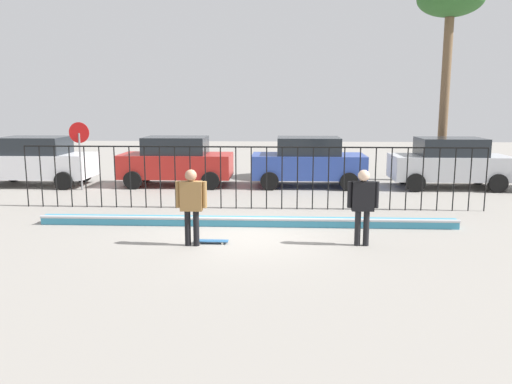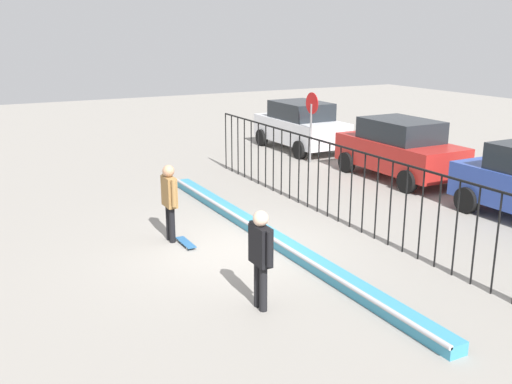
{
  "view_description": "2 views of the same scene",
  "coord_description": "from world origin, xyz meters",
  "px_view_note": "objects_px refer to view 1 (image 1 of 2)",
  "views": [
    {
      "loc": [
        0.91,
        -12.22,
        3.26
      ],
      "look_at": [
        0.27,
        0.68,
        0.97
      ],
      "focal_mm": 36.09,
      "sensor_mm": 36.0,
      "label": 1
    },
    {
      "loc": [
        10.72,
        -5.07,
        4.57
      ],
      "look_at": [
        -0.16,
        0.73,
        1.16
      ],
      "focal_mm": 40.91,
      "sensor_mm": 36.0,
      "label": 2
    }
  ],
  "objects_px": {
    "parked_car_red": "(176,161)",
    "parked_car_blue": "(308,161)",
    "skateboard": "(211,241)",
    "skateboarder": "(191,200)",
    "palm_tree_tall": "(450,7)",
    "parked_car_white": "(36,161)",
    "camera_operator": "(363,201)",
    "parked_car_silver": "(449,162)",
    "stop_sign": "(80,146)"
  },
  "relations": [
    {
      "from": "camera_operator",
      "to": "parked_car_white",
      "type": "height_order",
      "value": "parked_car_white"
    },
    {
      "from": "skateboarder",
      "to": "parked_car_red",
      "type": "relative_size",
      "value": 0.41
    },
    {
      "from": "skateboarder",
      "to": "skateboard",
      "type": "height_order",
      "value": "skateboarder"
    },
    {
      "from": "skateboard",
      "to": "stop_sign",
      "type": "relative_size",
      "value": 0.32
    },
    {
      "from": "parked_car_red",
      "to": "parked_car_blue",
      "type": "xyz_separation_m",
      "value": [
        5.12,
        0.03,
        0.0
      ]
    },
    {
      "from": "camera_operator",
      "to": "skateboarder",
      "type": "bearing_deg",
      "value": 36.11
    },
    {
      "from": "camera_operator",
      "to": "parked_car_silver",
      "type": "distance_m",
      "value": 9.31
    },
    {
      "from": "skateboarder",
      "to": "parked_car_red",
      "type": "height_order",
      "value": "parked_car_red"
    },
    {
      "from": "parked_car_blue",
      "to": "skateboard",
      "type": "bearing_deg",
      "value": -105.24
    },
    {
      "from": "camera_operator",
      "to": "stop_sign",
      "type": "height_order",
      "value": "stop_sign"
    },
    {
      "from": "stop_sign",
      "to": "parked_car_blue",
      "type": "bearing_deg",
      "value": 8.14
    },
    {
      "from": "camera_operator",
      "to": "parked_car_red",
      "type": "height_order",
      "value": "parked_car_red"
    },
    {
      "from": "skateboarder",
      "to": "parked_car_red",
      "type": "xyz_separation_m",
      "value": [
        -2.07,
        8.44,
        -0.08
      ]
    },
    {
      "from": "parked_car_red",
      "to": "stop_sign",
      "type": "height_order",
      "value": "stop_sign"
    },
    {
      "from": "parked_car_red",
      "to": "palm_tree_tall",
      "type": "xyz_separation_m",
      "value": [
        10.65,
        1.72,
        5.92
      ]
    },
    {
      "from": "skateboard",
      "to": "skateboarder",
      "type": "bearing_deg",
      "value": -172.27
    },
    {
      "from": "palm_tree_tall",
      "to": "parked_car_white",
      "type": "bearing_deg",
      "value": -172.97
    },
    {
      "from": "parked_car_white",
      "to": "palm_tree_tall",
      "type": "height_order",
      "value": "palm_tree_tall"
    },
    {
      "from": "skateboard",
      "to": "parked_car_white",
      "type": "distance_m",
      "value": 11.28
    },
    {
      "from": "skateboarder",
      "to": "skateboard",
      "type": "distance_m",
      "value": 1.09
    },
    {
      "from": "parked_car_white",
      "to": "stop_sign",
      "type": "xyz_separation_m",
      "value": [
        2.13,
        -0.91,
        0.64
      ]
    },
    {
      "from": "skateboard",
      "to": "camera_operator",
      "type": "distance_m",
      "value": 3.6
    },
    {
      "from": "parked_car_white",
      "to": "parked_car_red",
      "type": "bearing_deg",
      "value": 7.3
    },
    {
      "from": "skateboarder",
      "to": "parked_car_silver",
      "type": "height_order",
      "value": "parked_car_silver"
    },
    {
      "from": "skateboard",
      "to": "parked_car_red",
      "type": "distance_m",
      "value": 8.66
    },
    {
      "from": "camera_operator",
      "to": "stop_sign",
      "type": "xyz_separation_m",
      "value": [
        -9.25,
        7.06,
        0.57
      ]
    },
    {
      "from": "palm_tree_tall",
      "to": "skateboard",
      "type": "bearing_deg",
      "value": -129.39
    },
    {
      "from": "parked_car_silver",
      "to": "skateboard",
      "type": "bearing_deg",
      "value": -134.37
    },
    {
      "from": "skateboarder",
      "to": "stop_sign",
      "type": "xyz_separation_m",
      "value": [
        -5.39,
        7.26,
        0.56
      ]
    },
    {
      "from": "parked_car_white",
      "to": "parked_car_red",
      "type": "xyz_separation_m",
      "value": [
        5.45,
        0.27,
        0.0
      ]
    },
    {
      "from": "camera_operator",
      "to": "palm_tree_tall",
      "type": "xyz_separation_m",
      "value": [
        4.72,
        9.95,
        5.85
      ]
    },
    {
      "from": "skateboard",
      "to": "parked_car_white",
      "type": "height_order",
      "value": "parked_car_white"
    },
    {
      "from": "skateboarder",
      "to": "parked_car_white",
      "type": "height_order",
      "value": "parked_car_white"
    },
    {
      "from": "skateboard",
      "to": "parked_car_red",
      "type": "bearing_deg",
      "value": 89.03
    },
    {
      "from": "camera_operator",
      "to": "palm_tree_tall",
      "type": "relative_size",
      "value": 0.22
    },
    {
      "from": "skateboard",
      "to": "palm_tree_tall",
      "type": "relative_size",
      "value": 0.1
    },
    {
      "from": "parked_car_blue",
      "to": "stop_sign",
      "type": "relative_size",
      "value": 1.72
    },
    {
      "from": "parked_car_red",
      "to": "stop_sign",
      "type": "relative_size",
      "value": 1.72
    },
    {
      "from": "palm_tree_tall",
      "to": "skateboarder",
      "type": "bearing_deg",
      "value": -130.21
    },
    {
      "from": "camera_operator",
      "to": "parked_car_blue",
      "type": "relative_size",
      "value": 0.41
    },
    {
      "from": "parked_car_white",
      "to": "parked_car_blue",
      "type": "distance_m",
      "value": 10.57
    },
    {
      "from": "parked_car_white",
      "to": "camera_operator",
      "type": "bearing_deg",
      "value": -30.52
    },
    {
      "from": "skateboard",
      "to": "camera_operator",
      "type": "height_order",
      "value": "camera_operator"
    },
    {
      "from": "parked_car_silver",
      "to": "stop_sign",
      "type": "xyz_separation_m",
      "value": [
        -13.75,
        -1.1,
        0.64
      ]
    },
    {
      "from": "camera_operator",
      "to": "stop_sign",
      "type": "distance_m",
      "value": 11.65
    },
    {
      "from": "parked_car_white",
      "to": "skateboarder",
      "type": "bearing_deg",
      "value": -42.9
    },
    {
      "from": "skateboarder",
      "to": "parked_car_silver",
      "type": "xyz_separation_m",
      "value": [
        8.36,
        8.36,
        -0.08
      ]
    },
    {
      "from": "camera_operator",
      "to": "parked_car_white",
      "type": "distance_m",
      "value": 13.89
    },
    {
      "from": "camera_operator",
      "to": "parked_car_red",
      "type": "bearing_deg",
      "value": -21.07
    },
    {
      "from": "camera_operator",
      "to": "palm_tree_tall",
      "type": "height_order",
      "value": "palm_tree_tall"
    }
  ]
}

